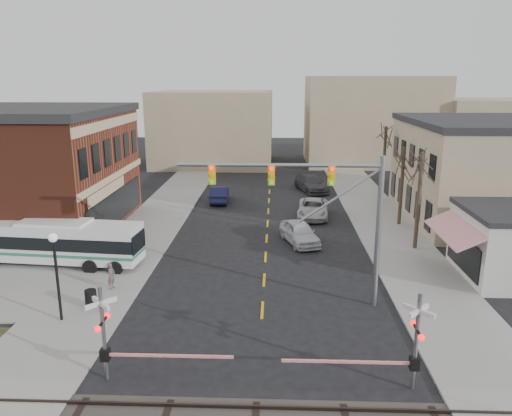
{
  "coord_description": "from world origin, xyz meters",
  "views": [
    {
      "loc": [
        0.62,
        -21.77,
        11.7
      ],
      "look_at": [
        -0.63,
        9.68,
        3.5
      ],
      "focal_mm": 35.0,
      "sensor_mm": 36.0,
      "label": 1
    }
  ],
  "objects": [
    {
      "name": "ground",
      "position": [
        0.0,
        0.0,
        0.0
      ],
      "size": [
        160.0,
        160.0,
        0.0
      ],
      "primitive_type": "plane",
      "color": "black",
      "rests_on": "ground"
    },
    {
      "name": "sidewalk_west",
      "position": [
        -9.5,
        20.0,
        0.06
      ],
      "size": [
        5.0,
        60.0,
        0.12
      ],
      "primitive_type": "cube",
      "color": "gray",
      "rests_on": "ground"
    },
    {
      "name": "sidewalk_east",
      "position": [
        9.5,
        20.0,
        0.06
      ],
      "size": [
        5.0,
        60.0,
        0.12
      ],
      "primitive_type": "cube",
      "color": "gray",
      "rests_on": "ground"
    },
    {
      "name": "tree_east_a",
      "position": [
        10.5,
        12.0,
        3.5
      ],
      "size": [
        0.28,
        0.28,
        6.75
      ],
      "color": "#382B21",
      "rests_on": "sidewalk_east"
    },
    {
      "name": "tree_east_b",
      "position": [
        10.8,
        18.0,
        3.27
      ],
      "size": [
        0.28,
        0.28,
        6.3
      ],
      "color": "#382B21",
      "rests_on": "sidewalk_east"
    },
    {
      "name": "tree_east_c",
      "position": [
        11.0,
        26.0,
        3.72
      ],
      "size": [
        0.28,
        0.28,
        7.2
      ],
      "color": "#382B21",
      "rests_on": "sidewalk_east"
    },
    {
      "name": "transit_bus",
      "position": [
        -13.35,
        7.98,
        1.61
      ],
      "size": [
        11.12,
        3.39,
        2.82
      ],
      "color": "silver",
      "rests_on": "ground"
    },
    {
      "name": "traffic_signal_mast",
      "position": [
        3.08,
        2.86,
        5.76
      ],
      "size": [
        10.36,
        0.3,
        8.0
      ],
      "color": "gray",
      "rests_on": "ground"
    },
    {
      "name": "rr_crossing_west",
      "position": [
        -5.63,
        -4.37,
        1.97
      ],
      "size": [
        5.6,
        1.36,
        4.0
      ],
      "color": "gray",
      "rests_on": "ground"
    },
    {
      "name": "rr_crossing_east",
      "position": [
        5.59,
        -4.53,
        1.97
      ],
      "size": [
        5.6,
        1.36,
        4.0
      ],
      "color": "gray",
      "rests_on": "ground"
    },
    {
      "name": "street_lamp",
      "position": [
        -9.9,
        0.33,
        3.31
      ],
      "size": [
        0.44,
        0.44,
        4.49
      ],
      "color": "black",
      "rests_on": "sidewalk_west"
    },
    {
      "name": "trash_bin",
      "position": [
        -8.92,
        1.77,
        0.6
      ],
      "size": [
        0.6,
        0.6,
        0.96
      ],
      "primitive_type": "cylinder",
      "color": "black",
      "rests_on": "sidewalk_west"
    },
    {
      "name": "car_a",
      "position": [
        2.42,
        13.03,
        0.81
      ],
      "size": [
        3.24,
        5.1,
        1.62
      ],
      "primitive_type": "imported",
      "rotation": [
        0.0,
        0.0,
        0.3
      ],
      "color": "silver",
      "rests_on": "ground"
    },
    {
      "name": "car_b",
      "position": [
        -4.83,
        25.41,
        0.78
      ],
      "size": [
        1.89,
        4.81,
        1.56
      ],
      "primitive_type": "imported",
      "rotation": [
        0.0,
        0.0,
        3.19
      ],
      "color": "#1D1F48",
      "rests_on": "ground"
    },
    {
      "name": "car_c",
      "position": [
        3.9,
        20.21,
        0.77
      ],
      "size": [
        3.06,
        5.74,
        1.54
      ],
      "primitive_type": "imported",
      "rotation": [
        0.0,
        0.0,
        -0.1
      ],
      "color": "#B4B4B4",
      "rests_on": "ground"
    },
    {
      "name": "car_d",
      "position": [
        4.44,
        30.61,
        0.84
      ],
      "size": [
        3.92,
        6.2,
        1.67
      ],
      "primitive_type": "imported",
      "rotation": [
        0.0,
        0.0,
        0.29
      ],
      "color": "#404045",
      "rests_on": "ground"
    },
    {
      "name": "pedestrian_near",
      "position": [
        -8.61,
        4.19,
        0.88
      ],
      "size": [
        0.5,
        0.63,
        1.53
      ],
      "primitive_type": "imported",
      "rotation": [
        0.0,
        0.0,
        1.31
      ],
      "color": "#564A45",
      "rests_on": "sidewalk_west"
    },
    {
      "name": "pedestrian_far",
      "position": [
        -9.84,
        8.12,
        0.89
      ],
      "size": [
        0.88,
        0.94,
        1.54
      ],
      "primitive_type": "imported",
      "rotation": [
        0.0,
        0.0,
        1.03
      ],
      "color": "#36355D",
      "rests_on": "sidewalk_west"
    }
  ]
}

